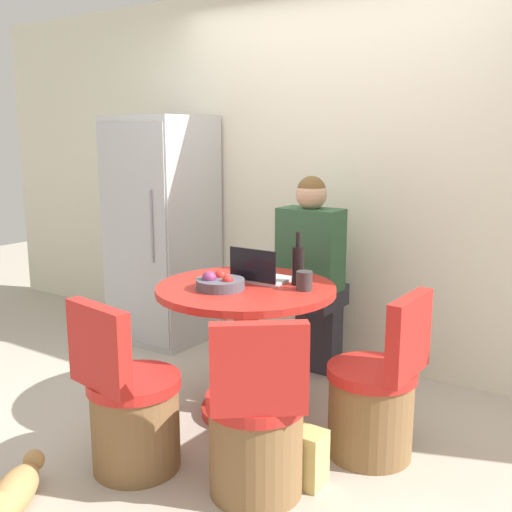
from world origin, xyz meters
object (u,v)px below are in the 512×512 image
object	(u,v)px
dining_table	(246,326)
person_seated	(313,269)
chair_near_camera	(132,414)
cat	(15,491)
refrigerator	(162,230)
laptop	(260,274)
bottle	(298,264)
chair_right_side	(375,402)
chair_near_right_corner	(256,435)
handbag	(294,453)
fruit_bowl	(219,283)

from	to	relation	value
dining_table	person_seated	size ratio (longest dim) A/B	0.75
chair_near_camera	dining_table	bearing A→B (deg)	-90.00
cat	refrigerator	bearing A→B (deg)	-5.19
laptop	bottle	xyz separation A→B (m)	(0.22, 0.05, 0.08)
chair_near_camera	person_seated	distance (m)	1.57
refrigerator	chair_right_side	bearing A→B (deg)	-19.85
person_seated	dining_table	bearing A→B (deg)	87.78
chair_near_camera	laptop	bearing A→B (deg)	-89.43
refrigerator	chair_near_right_corner	bearing A→B (deg)	-37.12
refrigerator	person_seated	distance (m)	1.34
handbag	chair_near_camera	bearing A→B (deg)	-152.71
cat	handbag	world-z (taller)	handbag
bottle	chair_near_camera	bearing A→B (deg)	-109.57
chair_near_camera	person_seated	world-z (taller)	person_seated
person_seated	cat	world-z (taller)	person_seated
dining_table	chair_near_right_corner	world-z (taller)	chair_near_right_corner
chair_near_right_corner	bottle	distance (m)	1.03
refrigerator	chair_near_right_corner	world-z (taller)	refrigerator
dining_table	fruit_bowl	world-z (taller)	fruit_bowl
chair_right_side	person_seated	size ratio (longest dim) A/B	0.64
fruit_bowl	chair_near_camera	bearing A→B (deg)	-93.55
fruit_bowl	refrigerator	bearing A→B (deg)	144.47
refrigerator	cat	xyz separation A→B (m)	(1.00, -2.03, -0.77)
refrigerator	chair_near_camera	world-z (taller)	refrigerator
laptop	bottle	distance (m)	0.23
refrigerator	fruit_bowl	world-z (taller)	refrigerator
chair_right_side	dining_table	bearing A→B (deg)	-90.00
chair_near_camera	chair_near_right_corner	bearing A→B (deg)	-156.64
person_seated	bottle	xyz separation A→B (m)	(0.20, -0.54, 0.15)
refrigerator	laptop	world-z (taller)	refrigerator
chair_near_camera	refrigerator	bearing A→B (deg)	-43.48
dining_table	fruit_bowl	xyz separation A→B (m)	(-0.08, -0.14, 0.27)
chair_near_right_corner	fruit_bowl	world-z (taller)	fruit_bowl
person_seated	bottle	size ratio (longest dim) A/B	4.48
person_seated	refrigerator	bearing A→B (deg)	-0.68
handbag	refrigerator	bearing A→B (deg)	148.13
bottle	handbag	bearing A→B (deg)	-60.53
chair_right_side	laptop	size ratio (longest dim) A/B	2.80
refrigerator	handbag	distance (m)	2.32
refrigerator	dining_table	distance (m)	1.53
refrigerator	cat	size ratio (longest dim) A/B	3.70
refrigerator	fruit_bowl	bearing A→B (deg)	-35.53
laptop	chair_near_right_corner	bearing A→B (deg)	122.63
chair_near_camera	laptop	world-z (taller)	laptop
refrigerator	bottle	xyz separation A→B (m)	(1.53, -0.56, 0.02)
chair_near_right_corner	cat	world-z (taller)	chair_near_right_corner
dining_table	chair_near_right_corner	size ratio (longest dim) A/B	1.18
laptop	cat	xyz separation A→B (m)	(-0.31, -1.42, -0.72)
chair_near_right_corner	handbag	bearing A→B (deg)	-150.98
fruit_bowl	bottle	bearing A→B (deg)	46.69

